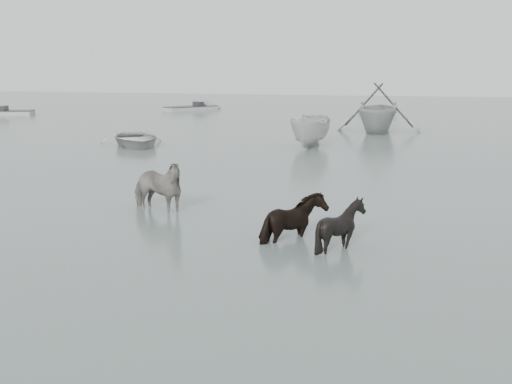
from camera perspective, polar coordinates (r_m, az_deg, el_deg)
ground at (r=15.87m, az=-3.11°, el=-3.59°), size 140.00×140.00×0.00m
pony_pinto at (r=18.16m, az=-8.88°, el=1.00°), size 2.25×1.57×1.73m
pony_dark at (r=15.02m, az=3.47°, el=-1.55°), size 1.49×1.66×1.48m
pony_black at (r=14.40m, az=7.57°, el=-2.44°), size 1.43×1.33×1.36m
rowboat_lead at (r=33.04m, az=-10.67°, el=4.86°), size 5.16×5.50×0.93m
rowboat_trail at (r=39.62m, az=10.86°, el=7.50°), size 5.13×5.94×3.13m
boat_small at (r=32.26m, az=4.94°, el=5.58°), size 1.86×4.55×1.73m
skiff_outer at (r=55.55m, az=-20.97°, el=6.78°), size 5.02×2.94×0.75m
skiff_mid at (r=52.77m, az=10.70°, el=7.13°), size 3.98×5.65×0.75m
skiff_far at (r=57.45m, az=-5.82°, el=7.60°), size 5.30×6.35×0.75m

